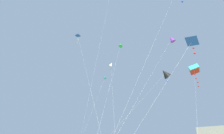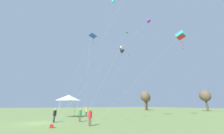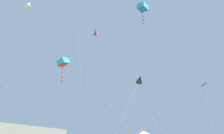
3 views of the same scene
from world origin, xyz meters
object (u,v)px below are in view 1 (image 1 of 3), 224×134
(kite_cyan_diamond_5, at_px, (105,78))
(kite_blue_delta_6, at_px, (78,38))
(kite_white_diamond_0, at_px, (111,65))
(kite_green_diamond_7, at_px, (121,45))
(kite_blue_delta_1, at_px, (191,43))
(kite_purple_diamond_8, at_px, (172,39))
(kite_cyan_box_3, at_px, (194,70))
(kite_black_diamond_2, at_px, (165,74))

(kite_cyan_diamond_5, height_order, kite_blue_delta_6, kite_cyan_diamond_5)
(kite_white_diamond_0, relative_size, kite_green_diamond_7, 0.80)
(kite_blue_delta_1, bearing_deg, kite_blue_delta_6, 166.58)
(kite_blue_delta_1, bearing_deg, kite_purple_diamond_8, 106.88)
(kite_white_diamond_0, height_order, kite_cyan_box_3, kite_white_diamond_0)
(kite_blue_delta_1, bearing_deg, kite_green_diamond_7, 134.57)
(kite_cyan_diamond_5, bearing_deg, kite_cyan_box_3, 5.45)
(kite_black_diamond_2, relative_size, kite_cyan_diamond_5, 0.59)
(kite_blue_delta_1, relative_size, kite_cyan_box_3, 0.50)
(kite_black_diamond_2, bearing_deg, kite_cyan_box_3, 86.68)
(kite_cyan_box_3, relative_size, kite_cyan_diamond_5, 1.05)
(kite_white_diamond_0, bearing_deg, kite_purple_diamond_8, 2.33)
(kite_white_diamond_0, distance_m, kite_blue_delta_1, 20.09)
(kite_blue_delta_1, distance_m, kite_purple_diamond_8, 15.68)
(kite_blue_delta_6, bearing_deg, kite_cyan_diamond_5, 114.49)
(kite_cyan_box_3, relative_size, kite_blue_delta_6, 1.11)
(kite_cyan_box_3, height_order, kite_cyan_diamond_5, kite_cyan_diamond_5)
(kite_green_diamond_7, bearing_deg, kite_blue_delta_1, -45.43)
(kite_cyan_box_3, xyz_separation_m, kite_blue_delta_6, (-11.05, -16.98, 1.06))
(kite_green_diamond_7, height_order, kite_purple_diamond_8, kite_green_diamond_7)
(kite_purple_diamond_8, bearing_deg, kite_blue_delta_1, -73.12)
(kite_cyan_box_3, bearing_deg, kite_blue_delta_6, -123.05)
(kite_black_diamond_2, distance_m, kite_blue_delta_6, 12.60)
(kite_purple_diamond_8, bearing_deg, kite_cyan_box_3, 82.22)
(kite_blue_delta_6, distance_m, kite_purple_diamond_8, 13.50)
(kite_blue_delta_1, distance_m, kite_cyan_box_3, 21.53)
(kite_blue_delta_6, relative_size, kite_purple_diamond_8, 0.95)
(kite_purple_diamond_8, bearing_deg, kite_blue_delta_6, -137.76)
(kite_cyan_diamond_5, bearing_deg, kite_blue_delta_6, -65.51)
(kite_cyan_box_3, bearing_deg, kite_blue_delta_1, -82.54)
(kite_white_diamond_0, bearing_deg, kite_black_diamond_2, -29.78)
(kite_black_diamond_2, xyz_separation_m, kite_purple_diamond_8, (-0.24, 6.61, 8.05))
(kite_green_diamond_7, bearing_deg, kite_cyan_diamond_5, 145.44)
(kite_blue_delta_6, bearing_deg, kite_purple_diamond_8, 42.24)
(kite_white_diamond_0, relative_size, kite_purple_diamond_8, 0.92)
(kite_black_diamond_2, relative_size, kite_purple_diamond_8, 0.59)
(kite_green_diamond_7, bearing_deg, kite_blue_delta_6, -92.83)
(kite_blue_delta_1, height_order, kite_cyan_diamond_5, kite_cyan_diamond_5)
(kite_green_diamond_7, bearing_deg, kite_cyan_box_3, 33.00)
(kite_cyan_diamond_5, relative_size, kite_green_diamond_7, 0.86)
(kite_white_diamond_0, relative_size, kite_black_diamond_2, 1.57)
(kite_blue_delta_6, height_order, kite_green_diamond_7, kite_green_diamond_7)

